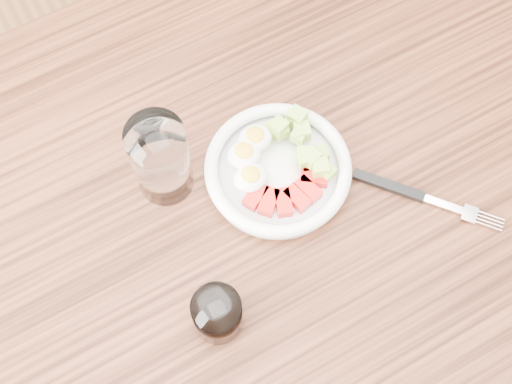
% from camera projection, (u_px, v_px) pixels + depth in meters
% --- Properties ---
extents(ground, '(4.00, 4.00, 0.00)m').
position_uv_depth(ground, '(262.00, 327.00, 1.70)').
color(ground, brown).
rests_on(ground, ground).
extents(dining_table, '(1.50, 0.90, 0.77)m').
position_uv_depth(dining_table, '(265.00, 229.00, 1.08)').
color(dining_table, brown).
rests_on(dining_table, ground).
extents(bowl, '(0.21, 0.21, 0.05)m').
position_uv_depth(bowl, '(278.00, 167.00, 0.99)').
color(bowl, white).
rests_on(bowl, dining_table).
extents(fork, '(0.15, 0.18, 0.01)m').
position_uv_depth(fork, '(409.00, 193.00, 0.99)').
color(fork, black).
rests_on(fork, dining_table).
extents(water_glass, '(0.08, 0.08, 0.14)m').
position_uv_depth(water_glass, '(161.00, 159.00, 0.94)').
color(water_glass, white).
rests_on(water_glass, dining_table).
extents(coffee_glass, '(0.06, 0.06, 0.07)m').
position_uv_depth(coffee_glass, '(217.00, 314.00, 0.89)').
color(coffee_glass, white).
rests_on(coffee_glass, dining_table).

